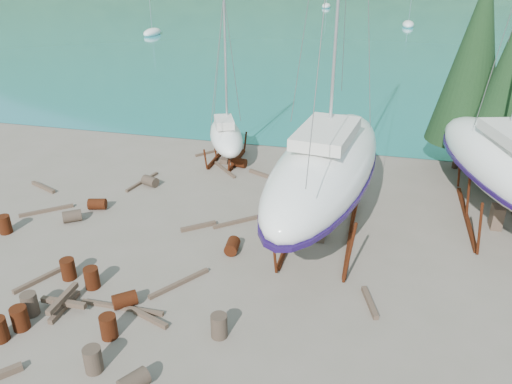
% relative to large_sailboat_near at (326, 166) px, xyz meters
% --- Properties ---
extents(ground, '(600.00, 600.00, 0.00)m').
position_rel_large_sailboat_near_xyz_m(ground, '(-4.00, -4.28, -3.38)').
color(ground, '#675F51').
rests_on(ground, ground).
extents(cypress_near_right, '(3.60, 3.60, 10.00)m').
position_rel_large_sailboat_near_xyz_m(cypress_near_right, '(8.50, 7.72, 2.41)').
color(cypress_near_right, black).
rests_on(cypress_near_right, ground).
extents(cypress_back_left, '(4.14, 4.14, 11.50)m').
position_rel_large_sailboat_near_xyz_m(cypress_back_left, '(7.00, 9.72, 3.28)').
color(cypress_back_left, black).
rests_on(cypress_back_left, ground).
extents(moored_boat_left, '(2.00, 5.00, 6.05)m').
position_rel_large_sailboat_near_xyz_m(moored_boat_left, '(-34.00, 55.72, -2.99)').
color(moored_boat_left, white).
rests_on(moored_boat_left, ground).
extents(moored_boat_mid, '(2.00, 5.00, 6.05)m').
position_rel_large_sailboat_near_xyz_m(moored_boat_mid, '(6.00, 75.72, -2.99)').
color(moored_boat_mid, white).
rests_on(moored_boat_mid, ground).
extents(moored_boat_far, '(2.00, 5.00, 6.05)m').
position_rel_large_sailboat_near_xyz_m(moored_boat_far, '(-12.00, 105.72, -2.99)').
color(moored_boat_far, white).
rests_on(moored_boat_far, ground).
extents(large_sailboat_near, '(5.68, 13.76, 21.02)m').
position_rel_large_sailboat_near_xyz_m(large_sailboat_near, '(0.00, 0.00, 0.00)').
color(large_sailboat_near, white).
rests_on(large_sailboat_near, ground).
extents(large_sailboat_far, '(6.65, 12.45, 18.90)m').
position_rel_large_sailboat_near_xyz_m(large_sailboat_far, '(8.06, 3.01, -0.30)').
color(large_sailboat_far, white).
rests_on(large_sailboat_far, ground).
extents(small_sailboat_shore, '(4.22, 6.47, 9.93)m').
position_rel_large_sailboat_near_xyz_m(small_sailboat_shore, '(-6.99, 7.54, -1.73)').
color(small_sailboat_shore, white).
rests_on(small_sailboat_shore, ground).
extents(worker, '(0.52, 0.66, 1.59)m').
position_rel_large_sailboat_near_xyz_m(worker, '(-1.13, -1.93, -2.58)').
color(worker, navy).
rests_on(worker, ground).
extents(drum_1, '(0.96, 1.05, 0.58)m').
position_rel_large_sailboat_near_xyz_m(drum_1, '(-4.34, -10.80, -3.09)').
color(drum_1, '#2D2823').
rests_on(drum_1, ground).
extents(drum_2, '(1.00, 0.78, 0.58)m').
position_rel_large_sailboat_near_xyz_m(drum_2, '(-11.51, -0.44, -3.09)').
color(drum_2, '#51260D').
rests_on(drum_2, ground).
extents(drum_3, '(0.58, 0.58, 0.88)m').
position_rel_large_sailboat_near_xyz_m(drum_3, '(-6.21, -8.91, -2.94)').
color(drum_3, '#51260D').
rests_on(drum_3, ground).
extents(drum_4, '(0.97, 0.73, 0.58)m').
position_rel_large_sailboat_near_xyz_m(drum_4, '(-5.93, 6.70, -3.09)').
color(drum_4, '#51260D').
rests_on(drum_4, ground).
extents(drum_5, '(0.58, 0.58, 0.88)m').
position_rel_large_sailboat_near_xyz_m(drum_5, '(-2.54, -7.96, -2.94)').
color(drum_5, '#2D2823').
rests_on(drum_5, ground).
extents(drum_6, '(0.65, 0.92, 0.58)m').
position_rel_large_sailboat_near_xyz_m(drum_6, '(-3.62, -2.69, -3.09)').
color(drum_6, '#51260D').
rests_on(drum_6, ground).
extents(drum_8, '(0.58, 0.58, 0.88)m').
position_rel_large_sailboat_near_xyz_m(drum_8, '(-14.49, -3.64, -2.94)').
color(drum_8, '#51260D').
rests_on(drum_8, ground).
extents(drum_9, '(1.03, 0.86, 0.58)m').
position_rel_large_sailboat_near_xyz_m(drum_9, '(-10.08, 2.84, -3.09)').
color(drum_9, '#2D2823').
rests_on(drum_9, ground).
extents(drum_10, '(0.58, 0.58, 0.88)m').
position_rel_large_sailboat_near_xyz_m(drum_10, '(-9.51, -6.18, -2.94)').
color(drum_10, '#51260D').
rests_on(drum_10, ground).
extents(drum_12, '(1.05, 1.01, 0.58)m').
position_rel_large_sailboat_near_xyz_m(drum_12, '(-6.46, -7.27, -3.09)').
color(drum_12, '#51260D').
rests_on(drum_12, ground).
extents(drum_13, '(0.58, 0.58, 0.88)m').
position_rel_large_sailboat_near_xyz_m(drum_13, '(-9.44, -9.26, -2.94)').
color(drum_13, '#51260D').
rests_on(drum_13, ground).
extents(drum_14, '(0.58, 0.58, 0.88)m').
position_rel_large_sailboat_near_xyz_m(drum_14, '(-8.26, -6.50, -2.94)').
color(drum_14, '#51260D').
rests_on(drum_14, ground).
extents(drum_15, '(1.05, 0.97, 0.58)m').
position_rel_large_sailboat_near_xyz_m(drum_15, '(-12.04, -1.91, -3.09)').
color(drum_15, '#2D2823').
rests_on(drum_15, ground).
extents(drum_16, '(0.58, 0.58, 0.88)m').
position_rel_large_sailboat_near_xyz_m(drum_16, '(-9.59, -8.50, -2.94)').
color(drum_16, '#2D2823').
rests_on(drum_16, ground).
extents(drum_17, '(0.58, 0.58, 0.88)m').
position_rel_large_sailboat_near_xyz_m(drum_17, '(-5.92, -10.41, -2.94)').
color(drum_17, '#2D2823').
rests_on(drum_17, ground).
extents(timber_0, '(1.92, 2.21, 0.14)m').
position_rel_large_sailboat_near_xyz_m(timber_0, '(-8.23, 8.73, -3.31)').
color(timber_0, brown).
rests_on(timber_0, ground).
extents(timber_1, '(0.72, 1.77, 0.19)m').
position_rel_large_sailboat_near_xyz_m(timber_1, '(2.44, -4.98, -3.28)').
color(timber_1, brown).
rests_on(timber_1, ground).
extents(timber_2, '(1.99, 1.00, 0.19)m').
position_rel_large_sailboat_near_xyz_m(timber_2, '(-15.77, 1.06, -3.29)').
color(timber_2, brown).
rests_on(timber_2, ground).
extents(timber_3, '(3.27, 0.18, 0.15)m').
position_rel_large_sailboat_near_xyz_m(timber_3, '(-6.49, -7.46, -3.31)').
color(timber_3, brown).
rests_on(timber_3, ground).
extents(timber_5, '(1.70, 2.39, 0.16)m').
position_rel_large_sailboat_near_xyz_m(timber_5, '(-4.99, -5.54, -3.30)').
color(timber_5, brown).
rests_on(timber_5, ground).
extents(timber_6, '(1.83, 1.03, 0.19)m').
position_rel_large_sailboat_near_xyz_m(timber_6, '(-4.23, 5.70, -3.29)').
color(timber_6, brown).
rests_on(timber_6, ground).
extents(timber_7, '(1.58, 0.72, 0.17)m').
position_rel_large_sailboat_near_xyz_m(timber_7, '(-5.21, -7.80, -3.29)').
color(timber_7, brown).
rests_on(timber_7, ground).
extents(timber_8, '(1.49, 1.25, 0.19)m').
position_rel_large_sailboat_near_xyz_m(timber_8, '(-5.79, -1.06, -3.29)').
color(timber_8, brown).
rests_on(timber_8, ground).
extents(timber_9, '(1.90, 2.01, 0.15)m').
position_rel_large_sailboat_near_xyz_m(timber_9, '(-6.62, 5.92, -3.31)').
color(timber_9, brown).
rests_on(timber_9, ground).
extents(timber_10, '(2.44, 2.08, 0.16)m').
position_rel_large_sailboat_near_xyz_m(timber_10, '(-3.91, 0.02, -3.30)').
color(timber_10, brown).
rests_on(timber_10, ground).
extents(timber_12, '(1.03, 1.95, 0.17)m').
position_rel_large_sailboat_near_xyz_m(timber_12, '(-10.59, -6.73, -3.30)').
color(timber_12, brown).
rests_on(timber_12, ground).
extents(timber_15, '(0.74, 2.78, 0.15)m').
position_rel_large_sailboat_near_xyz_m(timber_15, '(-10.71, 3.09, -3.31)').
color(timber_15, brown).
rests_on(timber_15, ground).
extents(timber_17, '(2.11, 1.82, 0.16)m').
position_rel_large_sailboat_near_xyz_m(timber_17, '(-13.90, -1.35, -3.30)').
color(timber_17, brown).
rests_on(timber_17, ground).
extents(timber_pile_fore, '(1.80, 1.80, 0.60)m').
position_rel_large_sailboat_near_xyz_m(timber_pile_fore, '(-8.58, -7.97, -3.08)').
color(timber_pile_fore, brown).
rests_on(timber_pile_fore, ground).
extents(timber_pile_aft, '(1.80, 1.80, 0.60)m').
position_rel_large_sailboat_near_xyz_m(timber_pile_aft, '(-1.31, 1.42, -3.08)').
color(timber_pile_aft, brown).
rests_on(timber_pile_aft, ground).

